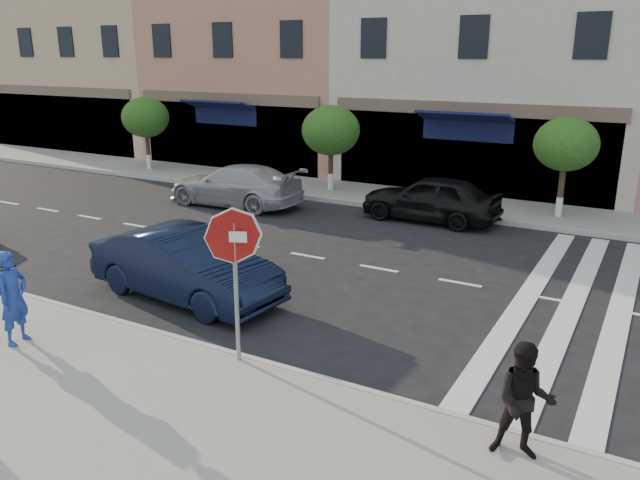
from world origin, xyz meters
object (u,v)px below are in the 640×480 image
(stop_sign, at_px, (234,252))
(car_near_mid, at_px, (185,265))
(walker, at_px, (524,401))
(photographer, at_px, (13,298))
(car_far_left, at_px, (235,185))
(car_far_mid, at_px, (431,198))

(stop_sign, height_order, car_near_mid, stop_sign)
(walker, height_order, car_near_mid, walker)
(photographer, height_order, car_far_left, photographer)
(stop_sign, distance_m, car_far_mid, 10.63)
(walker, relative_size, car_far_left, 0.32)
(stop_sign, relative_size, photographer, 1.55)
(photographer, bearing_deg, car_far_left, 5.30)
(walker, height_order, car_far_mid, walker)
(car_near_mid, height_order, car_far_left, car_near_mid)
(car_far_mid, bearing_deg, walker, 26.23)
(walker, distance_m, car_far_mid, 11.99)
(stop_sign, height_order, car_far_mid, stop_sign)
(walker, distance_m, car_far_left, 15.02)
(photographer, relative_size, walker, 1.09)
(car_far_left, bearing_deg, stop_sign, 36.14)
(walker, bearing_deg, car_far_left, 126.42)
(walker, relative_size, car_far_mid, 0.36)
(stop_sign, bearing_deg, car_far_left, 104.15)
(photographer, height_order, car_far_mid, photographer)
(walker, bearing_deg, car_far_mid, 101.09)
(car_near_mid, xyz_separation_m, car_far_left, (-4.16, 7.30, -0.04))
(car_near_mid, distance_m, car_far_left, 8.40)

